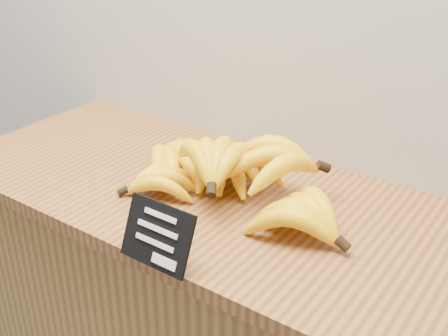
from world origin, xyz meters
TOP-DOWN VIEW (x-y plane):
  - counter_top at (0.14, 2.75)m, footprint 1.36×0.54m
  - chalkboard_sign at (0.15, 2.49)m, footprint 0.14×0.05m
  - banana_pile at (0.12, 2.75)m, footprint 0.54×0.37m

SIDE VIEW (x-z plane):
  - counter_top at x=0.14m, z-range 0.90..0.93m
  - chalkboard_sign at x=0.15m, z-range 0.93..1.03m
  - banana_pile at x=0.12m, z-range 0.92..1.05m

